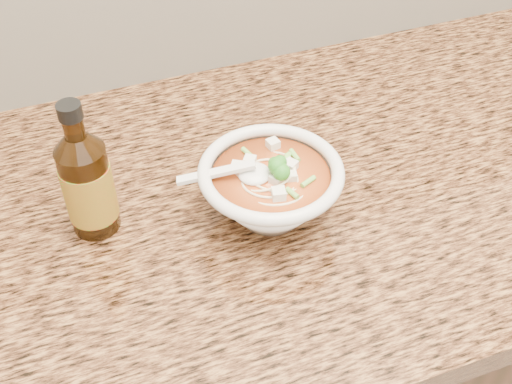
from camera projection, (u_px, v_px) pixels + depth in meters
name	position (u px, v px, depth m)	size (l,w,h in m)	color
cabinet	(335.00, 342.00, 1.25)	(4.00, 0.65, 0.86)	black
counter_slab	(360.00, 170.00, 0.94)	(4.00, 0.68, 0.04)	olive
soup_bowl	(270.00, 191.00, 0.82)	(0.21, 0.18, 0.10)	silver
hot_sauce_bottle	(88.00, 184.00, 0.79)	(0.07, 0.07, 0.19)	#301A06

